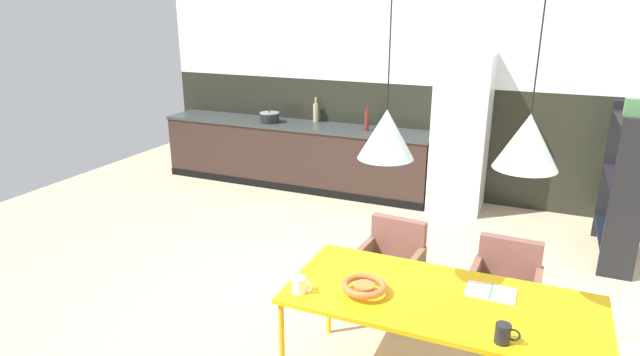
{
  "coord_description": "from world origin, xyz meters",
  "views": [
    {
      "loc": [
        1.81,
        -3.33,
        2.42
      ],
      "look_at": [
        -0.04,
        0.92,
        0.91
      ],
      "focal_mm": 29.78,
      "sensor_mm": 36.0,
      "label": 1
    }
  ],
  "objects_px": {
    "cooking_pot": "(270,117)",
    "pendant_lamp_over_table_far": "(528,141)",
    "fruit_bowl": "(364,287)",
    "bottle_wine_green": "(367,120)",
    "refrigerator_column": "(461,134)",
    "open_shelf_unit": "(624,182)",
    "armchair_corner_seat": "(506,278)",
    "armchair_head_of_table": "(393,255)",
    "mug_dark_espresso": "(503,334)",
    "dining_table": "(441,304)",
    "pendant_lamp_over_table_near": "(386,134)",
    "bottle_spice_small": "(316,112)",
    "open_book": "(491,292)",
    "mug_white_ceramic": "(300,285)"
  },
  "relations": [
    {
      "from": "armchair_corner_seat",
      "to": "bottle_spice_small",
      "type": "distance_m",
      "value": 4.03
    },
    {
      "from": "open_book",
      "to": "bottle_spice_small",
      "type": "bearing_deg",
      "value": 127.83
    },
    {
      "from": "armchair_corner_seat",
      "to": "armchair_head_of_table",
      "type": "xyz_separation_m",
      "value": [
        -0.88,
        0.05,
        -0.01
      ]
    },
    {
      "from": "open_shelf_unit",
      "to": "armchair_corner_seat",
      "type": "bearing_deg",
      "value": -25.91
    },
    {
      "from": "dining_table",
      "to": "armchair_corner_seat",
      "type": "xyz_separation_m",
      "value": [
        0.32,
        0.88,
        -0.19
      ]
    },
    {
      "from": "dining_table",
      "to": "mug_dark_espresso",
      "type": "height_order",
      "value": "mug_dark_espresso"
    },
    {
      "from": "open_shelf_unit",
      "to": "armchair_head_of_table",
      "type": "bearing_deg",
      "value": -44.86
    },
    {
      "from": "mug_white_ceramic",
      "to": "open_shelf_unit",
      "type": "xyz_separation_m",
      "value": [
        2.03,
        2.98,
        0.03
      ]
    },
    {
      "from": "open_book",
      "to": "open_shelf_unit",
      "type": "bearing_deg",
      "value": 69.57
    },
    {
      "from": "armchair_corner_seat",
      "to": "bottle_wine_green",
      "type": "distance_m",
      "value": 3.32
    },
    {
      "from": "pendant_lamp_over_table_near",
      "to": "pendant_lamp_over_table_far",
      "type": "bearing_deg",
      "value": 3.23
    },
    {
      "from": "dining_table",
      "to": "bottle_spice_small",
      "type": "relative_size",
      "value": 5.55
    },
    {
      "from": "open_book",
      "to": "bottle_spice_small",
      "type": "relative_size",
      "value": 0.88
    },
    {
      "from": "fruit_bowl",
      "to": "open_book",
      "type": "relative_size",
      "value": 0.96
    },
    {
      "from": "pendant_lamp_over_table_near",
      "to": "pendant_lamp_over_table_far",
      "type": "height_order",
      "value": "same"
    },
    {
      "from": "armchair_corner_seat",
      "to": "fruit_bowl",
      "type": "distance_m",
      "value": 1.31
    },
    {
      "from": "open_shelf_unit",
      "to": "pendant_lamp_over_table_far",
      "type": "distance_m",
      "value": 2.98
    },
    {
      "from": "fruit_bowl",
      "to": "bottle_wine_green",
      "type": "distance_m",
      "value": 3.83
    },
    {
      "from": "refrigerator_column",
      "to": "dining_table",
      "type": "bearing_deg",
      "value": -82.27
    },
    {
      "from": "armchair_head_of_table",
      "to": "fruit_bowl",
      "type": "xyz_separation_m",
      "value": [
        0.11,
        -1.06,
        0.29
      ]
    },
    {
      "from": "mug_dark_espresso",
      "to": "armchair_head_of_table",
      "type": "bearing_deg",
      "value": 127.17
    },
    {
      "from": "dining_table",
      "to": "mug_dark_espresso",
      "type": "xyz_separation_m",
      "value": [
        0.38,
        -0.32,
        0.1
      ]
    },
    {
      "from": "bottle_wine_green",
      "to": "pendant_lamp_over_table_near",
      "type": "distance_m",
      "value": 3.82
    },
    {
      "from": "refrigerator_column",
      "to": "armchair_head_of_table",
      "type": "xyz_separation_m",
      "value": [
        -0.09,
        -2.58,
        -0.46
      ]
    },
    {
      "from": "dining_table",
      "to": "mug_white_ceramic",
      "type": "height_order",
      "value": "mug_white_ceramic"
    },
    {
      "from": "pendant_lamp_over_table_near",
      "to": "pendant_lamp_over_table_far",
      "type": "relative_size",
      "value": 1.01
    },
    {
      "from": "fruit_bowl",
      "to": "cooking_pot",
      "type": "relative_size",
      "value": 1.06
    },
    {
      "from": "armchair_head_of_table",
      "to": "pendant_lamp_over_table_near",
      "type": "xyz_separation_m",
      "value": [
        0.19,
        -0.97,
        1.24
      ]
    },
    {
      "from": "cooking_pot",
      "to": "bottle_spice_small",
      "type": "relative_size",
      "value": 0.79
    },
    {
      "from": "fruit_bowl",
      "to": "cooking_pot",
      "type": "bearing_deg",
      "value": 126.09
    },
    {
      "from": "open_book",
      "to": "cooking_pot",
      "type": "height_order",
      "value": "cooking_pot"
    },
    {
      "from": "dining_table",
      "to": "open_book",
      "type": "bearing_deg",
      "value": 33.65
    },
    {
      "from": "open_book",
      "to": "dining_table",
      "type": "bearing_deg",
      "value": -146.35
    },
    {
      "from": "mug_dark_espresso",
      "to": "open_shelf_unit",
      "type": "distance_m",
      "value": 3.14
    },
    {
      "from": "armchair_corner_seat",
      "to": "mug_dark_espresso",
      "type": "bearing_deg",
      "value": 95.0
    },
    {
      "from": "dining_table",
      "to": "bottle_wine_green",
      "type": "xyz_separation_m",
      "value": [
        -1.67,
        3.49,
        0.33
      ]
    },
    {
      "from": "pendant_lamp_over_table_far",
      "to": "fruit_bowl",
      "type": "bearing_deg",
      "value": -170.28
    },
    {
      "from": "refrigerator_column",
      "to": "open_shelf_unit",
      "type": "bearing_deg",
      "value": -25.4
    },
    {
      "from": "fruit_bowl",
      "to": "bottle_wine_green",
      "type": "relative_size",
      "value": 0.92
    },
    {
      "from": "fruit_bowl",
      "to": "dining_table",
      "type": "bearing_deg",
      "value": 17.32
    },
    {
      "from": "armchair_head_of_table",
      "to": "fruit_bowl",
      "type": "relative_size",
      "value": 2.68
    },
    {
      "from": "armchair_corner_seat",
      "to": "bottle_wine_green",
      "type": "bearing_deg",
      "value": -50.62
    },
    {
      "from": "mug_dark_espresso",
      "to": "mug_white_ceramic",
      "type": "xyz_separation_m",
      "value": [
        -1.2,
        0.04,
        -0.0
      ]
    },
    {
      "from": "mug_white_ceramic",
      "to": "refrigerator_column",
      "type": "bearing_deg",
      "value": 84.78
    },
    {
      "from": "refrigerator_column",
      "to": "bottle_spice_small",
      "type": "distance_m",
      "value": 2.02
    },
    {
      "from": "cooking_pot",
      "to": "pendant_lamp_over_table_far",
      "type": "height_order",
      "value": "pendant_lamp_over_table_far"
    },
    {
      "from": "refrigerator_column",
      "to": "bottle_spice_small",
      "type": "xyz_separation_m",
      "value": [
        -2.01,
        0.22,
        0.07
      ]
    },
    {
      "from": "bottle_spice_small",
      "to": "fruit_bowl",
      "type": "bearing_deg",
      "value": -62.21
    },
    {
      "from": "fruit_bowl",
      "to": "open_shelf_unit",
      "type": "bearing_deg",
      "value": 59.76
    },
    {
      "from": "refrigerator_column",
      "to": "dining_table",
      "type": "xyz_separation_m",
      "value": [
        0.48,
        -3.5,
        -0.26
      ]
    }
  ]
}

